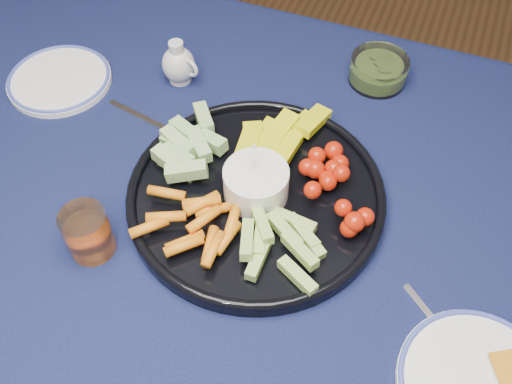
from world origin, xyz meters
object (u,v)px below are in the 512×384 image
(crudite_platter, at_px, (254,191))
(juice_tumbler, at_px, (89,235))
(dining_table, at_px, (201,245))
(pickle_bowl, at_px, (378,71))
(side_plate_extra, at_px, (59,79))
(creamer_pitcher, at_px, (179,64))

(crudite_platter, distance_m, juice_tumbler, 0.25)
(dining_table, height_order, crudite_platter, crudite_platter)
(pickle_bowl, bearing_deg, side_plate_extra, -158.24)
(juice_tumbler, distance_m, side_plate_extra, 0.38)
(dining_table, distance_m, pickle_bowl, 0.45)
(crudite_platter, xyz_separation_m, pickle_bowl, (0.11, 0.34, -0.00))
(crudite_platter, relative_size, juice_tumbler, 5.02)
(dining_table, distance_m, creamer_pitcher, 0.33)
(crudite_platter, xyz_separation_m, creamer_pitcher, (-0.23, 0.21, 0.01))
(crudite_platter, xyz_separation_m, juice_tumbler, (-0.19, -0.16, 0.01))
(dining_table, bearing_deg, crudite_platter, 38.61)
(creamer_pitcher, relative_size, pickle_bowl, 0.80)
(dining_table, bearing_deg, creamer_pitcher, 120.12)
(pickle_bowl, bearing_deg, creamer_pitcher, -159.14)
(pickle_bowl, height_order, juice_tumbler, juice_tumbler)
(dining_table, bearing_deg, pickle_bowl, 65.26)
(pickle_bowl, bearing_deg, juice_tumbler, -120.55)
(creamer_pitcher, distance_m, juice_tumbler, 0.38)
(dining_table, bearing_deg, side_plate_extra, 153.34)
(crudite_platter, relative_size, creamer_pitcher, 4.73)
(pickle_bowl, bearing_deg, crudite_platter, -108.07)
(juice_tumbler, height_order, side_plate_extra, juice_tumbler)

